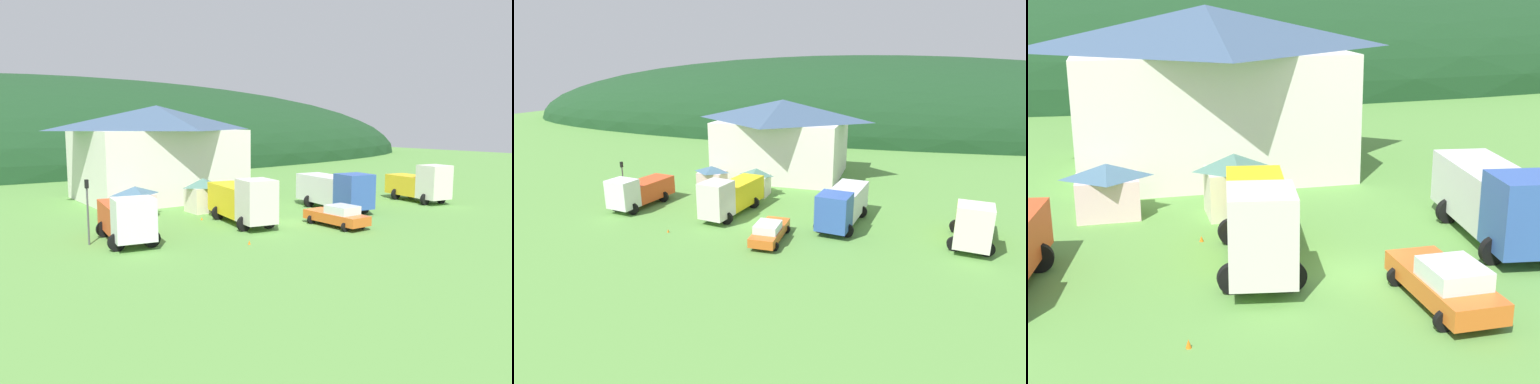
% 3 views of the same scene
% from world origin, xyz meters
% --- Properties ---
extents(ground_plane, '(200.00, 200.00, 0.00)m').
position_xyz_m(ground_plane, '(0.00, 0.00, 0.00)').
color(ground_plane, '#5B9342').
extents(forested_hill_backdrop, '(174.09, 60.00, 31.93)m').
position_xyz_m(forested_hill_backdrop, '(0.00, 68.19, 0.00)').
color(forested_hill_backdrop, '#193D1E').
rests_on(forested_hill_backdrop, ground).
extents(depot_building, '(15.96, 12.88, 9.40)m').
position_xyz_m(depot_building, '(-2.95, 17.83, 4.84)').
color(depot_building, white).
rests_on(depot_building, ground).
extents(play_shed_cream, '(2.78, 2.53, 2.94)m').
position_xyz_m(play_shed_cream, '(-3.13, 8.21, 1.52)').
color(play_shed_cream, beige).
rests_on(play_shed_cream, ground).
extents(play_shed_pink, '(3.06, 2.48, 2.52)m').
position_xyz_m(play_shed_pink, '(-8.86, 9.42, 1.30)').
color(play_shed_pink, beige).
rests_on(play_shed_pink, ground).
extents(heavy_rig_white, '(3.89, 7.30, 3.19)m').
position_xyz_m(heavy_rig_white, '(-12.80, 1.18, 1.62)').
color(heavy_rig_white, white).
rests_on(heavy_rig_white, ground).
extents(flatbed_truck_yellow, '(3.86, 8.38, 3.69)m').
position_xyz_m(flatbed_truck_yellow, '(-3.37, 1.68, 1.87)').
color(flatbed_truck_yellow, silver).
rests_on(flatbed_truck_yellow, ground).
extents(box_truck_blue, '(3.99, 8.56, 3.45)m').
position_xyz_m(box_truck_blue, '(6.81, 2.16, 1.84)').
color(box_truck_blue, '#3356AD').
rests_on(box_truck_blue, ground).
extents(heavy_rig_striped, '(3.78, 6.85, 3.72)m').
position_xyz_m(heavy_rig_striped, '(16.84, 0.62, 1.83)').
color(heavy_rig_striped, silver).
rests_on(heavy_rig_striped, ground).
extents(service_pickup_orange, '(2.44, 5.26, 1.66)m').
position_xyz_m(service_pickup_orange, '(1.88, -3.17, 0.83)').
color(service_pickup_orange, orange).
rests_on(service_pickup_orange, ground).
extents(traffic_light_west, '(0.20, 0.32, 4.19)m').
position_xyz_m(traffic_light_west, '(-15.06, 1.90, 2.57)').
color(traffic_light_west, '#4C4C51').
rests_on(traffic_light_west, ground).
extents(traffic_cone_near_pickup, '(0.36, 0.36, 0.56)m').
position_xyz_m(traffic_cone_near_pickup, '(-6.68, -3.96, 0.00)').
color(traffic_cone_near_pickup, orange).
rests_on(traffic_cone_near_pickup, ground).
extents(traffic_cone_mid_row, '(0.36, 0.36, 0.49)m').
position_xyz_m(traffic_cone_mid_row, '(-5.13, 4.96, 0.00)').
color(traffic_cone_mid_row, orange).
rests_on(traffic_cone_mid_row, ground).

